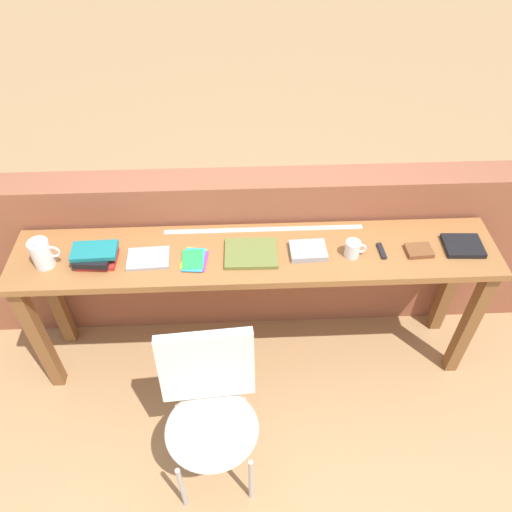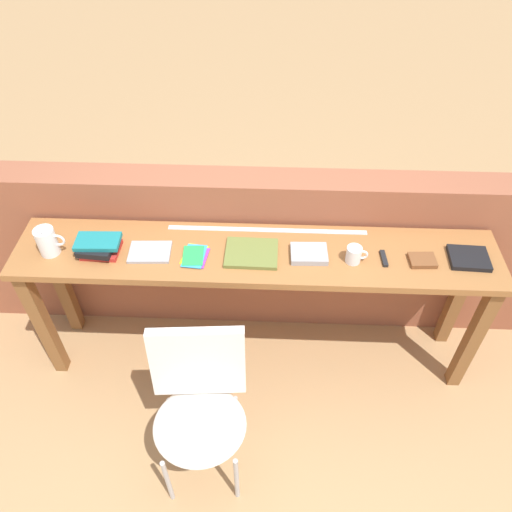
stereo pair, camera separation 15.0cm
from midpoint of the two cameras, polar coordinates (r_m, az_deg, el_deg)
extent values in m
plane|color=tan|center=(3.06, 1.25, -15.50)|extent=(40.00, 40.00, 0.00)
cube|color=#935138|center=(3.02, 1.72, 0.42)|extent=(6.00, 0.20, 1.10)
cube|color=#996033|center=(2.56, 1.72, 0.10)|extent=(2.50, 0.44, 0.04)
cube|color=brown|center=(3.03, -21.84, -7.33)|extent=(0.07, 0.07, 0.84)
cube|color=brown|center=(3.03, 24.83, -8.65)|extent=(0.07, 0.07, 0.84)
cube|color=brown|center=(3.22, -20.11, -2.89)|extent=(0.07, 0.07, 0.84)
cube|color=brown|center=(3.22, 23.34, -4.12)|extent=(0.07, 0.07, 0.84)
ellipsoid|color=silver|center=(2.47, -4.62, -18.76)|extent=(0.47, 0.45, 0.08)
cube|color=silver|center=(2.36, -4.84, -12.01)|extent=(0.45, 0.14, 0.40)
cylinder|color=#B2B2B7|center=(2.65, -8.30, -24.17)|extent=(0.02, 0.02, 0.41)
cylinder|color=#B2B2B7|center=(2.63, -0.45, -24.19)|extent=(0.02, 0.02, 0.41)
cylinder|color=#B2B2B7|center=(2.78, -7.81, -18.11)|extent=(0.02, 0.02, 0.41)
cylinder|color=#B2B2B7|center=(2.76, -0.63, -18.08)|extent=(0.02, 0.02, 0.41)
cylinder|color=white|center=(2.68, -21.32, 1.52)|extent=(0.10, 0.10, 0.15)
cone|color=white|center=(2.60, -22.00, 2.46)|extent=(0.04, 0.03, 0.04)
torus|color=white|center=(2.65, -20.22, 1.65)|extent=(0.07, 0.01, 0.07)
cube|color=red|center=(2.64, -15.72, 0.64)|extent=(0.19, 0.15, 0.02)
cube|color=black|center=(2.62, -16.17, 1.02)|extent=(0.18, 0.17, 0.03)
cube|color=#19757A|center=(2.61, -16.09, 1.55)|extent=(0.22, 0.14, 0.02)
cube|color=#9E9EA3|center=(2.58, -10.41, 0.40)|extent=(0.22, 0.16, 0.02)
cube|color=yellow|center=(2.54, -5.39, 0.07)|extent=(0.13, 0.17, 0.00)
cube|color=purple|center=(2.53, -5.20, -0.17)|extent=(0.13, 0.16, 0.00)
cube|color=#3399D8|center=(2.53, -5.39, -0.04)|extent=(0.12, 0.18, 0.00)
cube|color=green|center=(2.53, -5.52, 0.01)|extent=(0.11, 0.15, 0.00)
cube|color=olive|center=(2.53, 1.18, 0.28)|extent=(0.27, 0.22, 0.02)
cube|color=#9E9EA3|center=(2.54, 7.76, 0.21)|extent=(0.19, 0.15, 0.03)
cylinder|color=white|center=(2.53, 12.77, 0.11)|extent=(0.08, 0.08, 0.09)
torus|color=white|center=(2.54, 13.74, 0.08)|extent=(0.06, 0.01, 0.06)
cube|color=black|center=(2.60, 16.01, -0.32)|extent=(0.03, 0.11, 0.02)
cube|color=brown|center=(2.65, 20.03, -0.52)|extent=(0.14, 0.11, 0.02)
cube|color=black|center=(2.75, 24.61, -0.26)|extent=(0.20, 0.17, 0.03)
cube|color=silver|center=(2.67, 2.89, 2.95)|extent=(1.06, 0.03, 0.00)
camera|label=1|loc=(0.07, -88.28, 1.69)|focal=35.00mm
camera|label=2|loc=(0.07, 91.72, -1.69)|focal=35.00mm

